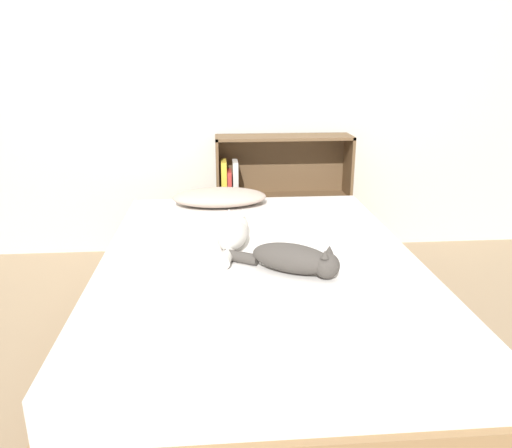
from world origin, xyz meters
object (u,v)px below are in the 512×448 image
Objects in this scene: cat_light at (233,233)px; bookshelf at (277,193)px; bed at (259,303)px; cat_dark at (295,259)px; pillow at (220,197)px.

bookshelf reaches higher than cat_light.
cat_light is at bearing 127.39° from bed.
cat_dark is (0.25, -0.37, 0.00)m from cat_light.
pillow is 0.63m from bookshelf.
cat_dark is 1.54m from bookshelf.
cat_dark is at bearing -94.25° from bookshelf.
bed is 0.92m from pillow.
pillow is at bearing 135.67° from cat_dark.
bookshelf is (0.25, 1.31, 0.20)m from bed.
cat_light is 1.00× the size of cat_dark.
pillow reaches higher than bed.
bookshelf reaches higher than cat_dark.
bookshelf is (0.37, 1.16, -0.11)m from cat_light.
pillow is at bearing 14.34° from cat_light.
pillow is 0.62× the size of bookshelf.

